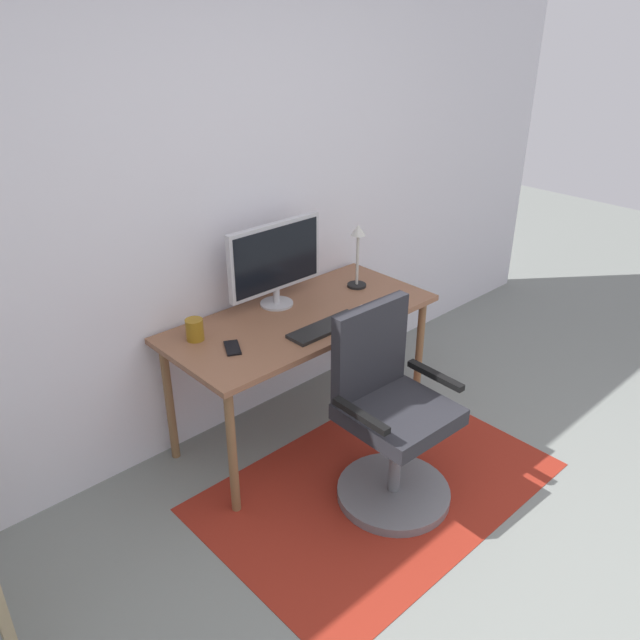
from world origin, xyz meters
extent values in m
cube|color=silver|center=(0.00, 2.20, 1.30)|extent=(6.00, 0.10, 2.60)
cube|color=maroon|center=(0.26, 1.16, 0.00)|extent=(1.72, 1.15, 0.01)
cube|color=brown|center=(0.31, 1.80, 0.71)|extent=(1.47, 0.67, 0.03)
cylinder|color=brown|center=(-0.37, 1.52, 0.35)|extent=(0.04, 0.04, 0.69)
cylinder|color=brown|center=(0.99, 1.52, 0.35)|extent=(0.04, 0.04, 0.69)
cylinder|color=brown|center=(-0.37, 2.07, 0.35)|extent=(0.04, 0.04, 0.69)
cylinder|color=brown|center=(0.99, 2.07, 0.35)|extent=(0.04, 0.04, 0.69)
cylinder|color=#B2B2B7|center=(0.30, 1.99, 0.73)|extent=(0.18, 0.18, 0.01)
cylinder|color=#B2B2B7|center=(0.30, 1.99, 0.77)|extent=(0.04, 0.04, 0.08)
cube|color=#B7B7BC|center=(0.30, 1.99, 1.00)|extent=(0.59, 0.04, 0.37)
cube|color=black|center=(0.30, 1.97, 1.00)|extent=(0.55, 0.00, 0.33)
cube|color=black|center=(0.30, 1.60, 0.73)|extent=(0.43, 0.13, 0.02)
ellipsoid|color=white|center=(0.59, 1.59, 0.74)|extent=(0.06, 0.10, 0.03)
cylinder|color=#8D6217|center=(-0.25, 1.95, 0.78)|extent=(0.09, 0.09, 0.11)
cube|color=black|center=(-0.17, 1.75, 0.73)|extent=(0.13, 0.16, 0.01)
cylinder|color=black|center=(0.80, 1.86, 0.73)|extent=(0.11, 0.11, 0.01)
cylinder|color=beige|center=(0.80, 1.86, 0.89)|extent=(0.02, 0.02, 0.30)
cone|color=beige|center=(0.80, 1.86, 1.06)|extent=(0.08, 0.08, 0.06)
cylinder|color=slate|center=(0.26, 1.06, 0.03)|extent=(0.56, 0.56, 0.05)
cylinder|color=slate|center=(0.26, 1.06, 0.25)|extent=(0.06, 0.06, 0.41)
cube|color=#232328|center=(0.26, 1.06, 0.50)|extent=(0.47, 0.47, 0.08)
cube|color=#232328|center=(0.26, 1.26, 0.76)|extent=(0.44, 0.07, 0.45)
cube|color=black|center=(0.01, 1.07, 0.61)|extent=(0.05, 0.32, 0.03)
cube|color=black|center=(0.50, 1.05, 0.61)|extent=(0.05, 0.32, 0.03)
cube|color=tan|center=(-1.45, 1.36, 0.34)|extent=(0.04, 0.04, 0.68)
camera|label=1|loc=(-1.67, -0.47, 2.21)|focal=35.77mm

